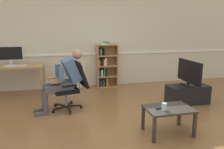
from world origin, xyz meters
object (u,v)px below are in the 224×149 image
(spare_remote, at_px, (160,108))
(imac_monitor, at_px, (10,54))
(office_chair, at_px, (72,84))
(person_seated, at_px, (64,79))
(computer_mouse, at_px, (25,65))
(computer_desk, at_px, (14,69))
(tv_screen, at_px, (189,72))
(radiator, at_px, (73,76))
(bookshelf, at_px, (106,65))
(tv_stand, at_px, (187,94))
(keyboard, at_px, (14,66))
(drinking_glass, at_px, (164,107))
(coffee_table, at_px, (168,111))

(spare_remote, bearing_deg, imac_monitor, -151.57)
(office_chair, distance_m, person_seated, 0.21)
(computer_mouse, relative_size, office_chair, 0.10)
(computer_desk, bearing_deg, office_chair, -41.81)
(tv_screen, bearing_deg, imac_monitor, 69.00)
(radiator, bearing_deg, office_chair, -93.21)
(bookshelf, bearing_deg, spare_remote, -85.45)
(radiator, height_order, spare_remote, radiator)
(computer_desk, distance_m, tv_stand, 4.10)
(keyboard, distance_m, radiator, 1.54)
(computer_desk, distance_m, tv_screen, 4.08)
(bookshelf, distance_m, tv_screen, 2.29)
(spare_remote, bearing_deg, drinking_glass, 6.04)
(imac_monitor, height_order, keyboard, imac_monitor)
(tv_stand, bearing_deg, radiator, 142.09)
(person_seated, bearing_deg, tv_screen, 72.23)
(office_chair, distance_m, coffee_table, 2.01)
(office_chair, height_order, drinking_glass, office_chair)
(computer_mouse, bearing_deg, keyboard, -175.45)
(keyboard, distance_m, person_seated, 1.56)
(drinking_glass, bearing_deg, person_seated, 134.06)
(person_seated, distance_m, coffee_table, 2.12)
(person_seated, xyz_separation_m, tv_stand, (2.64, -0.24, -0.45))
(computer_desk, height_order, office_chair, office_chair)
(imac_monitor, height_order, drinking_glass, imac_monitor)
(imac_monitor, bearing_deg, spare_remote, -46.00)
(imac_monitor, distance_m, computer_mouse, 0.47)
(computer_mouse, height_order, office_chair, office_chair)
(keyboard, relative_size, bookshelf, 0.34)
(imac_monitor, distance_m, tv_screen, 4.17)
(spare_remote, bearing_deg, office_chair, -155.01)
(radiator, xyz_separation_m, tv_screen, (2.39, -1.86, 0.38))
(bookshelf, relative_size, tv_screen, 1.50)
(tv_screen, distance_m, drinking_glass, 1.74)
(bookshelf, distance_m, drinking_glass, 3.01)
(bookshelf, xyz_separation_m, person_seated, (-1.17, -1.51, 0.05))
(computer_desk, relative_size, computer_mouse, 13.96)
(coffee_table, bearing_deg, drinking_glass, -147.30)
(radiator, height_order, tv_screen, tv_screen)
(computer_desk, height_order, tv_screen, tv_screen)
(person_seated, xyz_separation_m, spare_remote, (1.41, -1.41, -0.21))
(coffee_table, distance_m, drinking_glass, 0.18)
(imac_monitor, bearing_deg, person_seated, -47.07)
(coffee_table, height_order, drinking_glass, drinking_glass)
(office_chair, bearing_deg, bookshelf, 133.26)
(computer_desk, distance_m, drinking_glass, 3.75)
(imac_monitor, bearing_deg, office_chair, -42.51)
(tv_stand, distance_m, tv_screen, 0.49)
(person_seated, distance_m, tv_screen, 2.66)
(office_chair, bearing_deg, spare_remote, 28.07)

